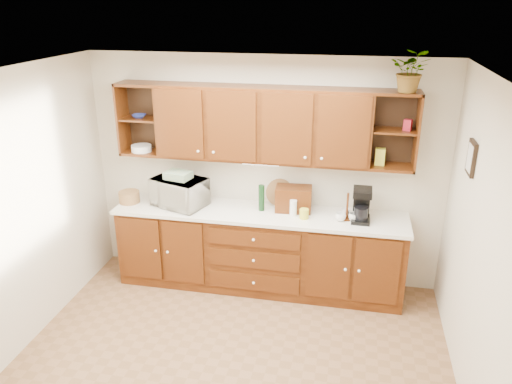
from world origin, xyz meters
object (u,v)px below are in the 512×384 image
at_px(potted_plant, 411,71).
at_px(bread_box, 294,199).
at_px(coffee_maker, 362,205).
at_px(microwave, 179,192).

bearing_deg(potted_plant, bread_box, 178.11).
bearing_deg(coffee_maker, microwave, -179.82).
relative_size(bread_box, potted_plant, 0.95).
bearing_deg(potted_plant, microwave, -178.16).
bearing_deg(potted_plant, coffee_maker, -166.08).
bearing_deg(coffee_maker, potted_plant, 14.46).
height_order(coffee_maker, potted_plant, potted_plant).
xyz_separation_m(microwave, potted_plant, (2.38, 0.08, 1.40)).
relative_size(bread_box, coffee_maker, 1.09).
height_order(microwave, coffee_maker, coffee_maker).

